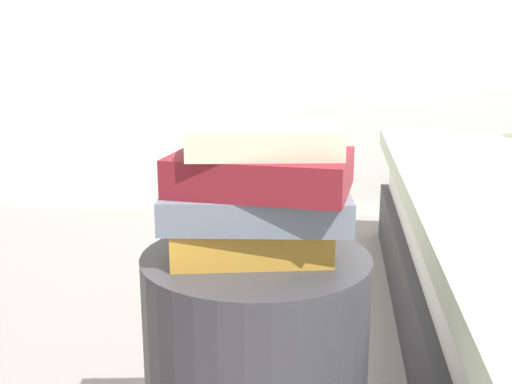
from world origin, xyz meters
The scene contains 4 objects.
book_ochre centered at (-0.01, 0.01, 0.52)m, with size 0.24×0.16×0.06m, color #B7842D.
book_slate centered at (0.00, 0.01, 0.57)m, with size 0.28×0.19×0.05m, color slate.
book_maroon centered at (0.01, 0.00, 0.62)m, with size 0.26×0.18×0.06m, color maroon.
book_cream centered at (0.01, 0.01, 0.67)m, with size 0.22×0.18×0.04m, color beige.
Camera 1 is at (0.08, -0.91, 0.82)m, focal length 43.33 mm.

